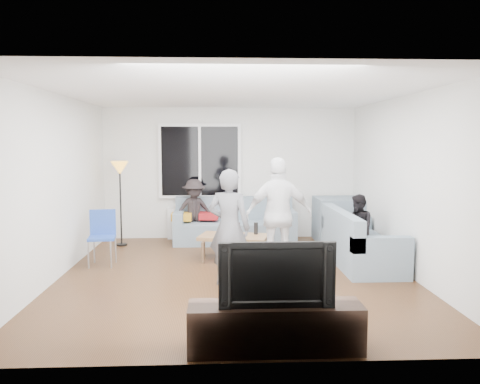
{
  "coord_description": "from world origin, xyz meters",
  "views": [
    {
      "loc": [
        -0.23,
        -6.68,
        1.92
      ],
      "look_at": [
        0.1,
        0.6,
        1.15
      ],
      "focal_mm": 35.35,
      "sensor_mm": 36.0,
      "label": 1
    }
  ],
  "objects_px": {
    "spectator_right": "(358,228)",
    "television": "(276,272)",
    "sofa_back_section": "(235,220)",
    "coffee_table": "(234,247)",
    "player_right": "(279,215)",
    "spectator_back": "(194,211)",
    "player_left": "(229,227)",
    "side_chair": "(102,238)",
    "sofa_right_section": "(362,237)",
    "floor_lamp": "(121,204)",
    "tv_console": "(275,327)"
  },
  "relations": [
    {
      "from": "sofa_back_section",
      "to": "television",
      "type": "distance_m",
      "value": 4.79
    },
    {
      "from": "spectator_right",
      "to": "sofa_right_section",
      "type": "bearing_deg",
      "value": -8.19
    },
    {
      "from": "sofa_back_section",
      "to": "coffee_table",
      "type": "distance_m",
      "value": 1.35
    },
    {
      "from": "coffee_table",
      "to": "player_left",
      "type": "distance_m",
      "value": 1.52
    },
    {
      "from": "player_right",
      "to": "television",
      "type": "relative_size",
      "value": 1.63
    },
    {
      "from": "player_left",
      "to": "sofa_right_section",
      "type": "bearing_deg",
      "value": -136.78
    },
    {
      "from": "coffee_table",
      "to": "television",
      "type": "height_order",
      "value": "television"
    },
    {
      "from": "floor_lamp",
      "to": "spectator_right",
      "type": "height_order",
      "value": "floor_lamp"
    },
    {
      "from": "sofa_back_section",
      "to": "spectator_right",
      "type": "height_order",
      "value": "spectator_right"
    },
    {
      "from": "floor_lamp",
      "to": "coffee_table",
      "type": "bearing_deg",
      "value": -29.13
    },
    {
      "from": "coffee_table",
      "to": "side_chair",
      "type": "xyz_separation_m",
      "value": [
        -2.06,
        -0.31,
        0.23
      ]
    },
    {
      "from": "coffee_table",
      "to": "television",
      "type": "xyz_separation_m",
      "value": [
        0.27,
        -3.44,
        0.54
      ]
    },
    {
      "from": "sofa_back_section",
      "to": "side_chair",
      "type": "xyz_separation_m",
      "value": [
        -2.12,
        -1.63,
        0.01
      ]
    },
    {
      "from": "floor_lamp",
      "to": "television",
      "type": "relative_size",
      "value": 1.49
    },
    {
      "from": "side_chair",
      "to": "player_right",
      "type": "height_order",
      "value": "player_right"
    },
    {
      "from": "sofa_back_section",
      "to": "side_chair",
      "type": "bearing_deg",
      "value": -142.44
    },
    {
      "from": "player_right",
      "to": "tv_console",
      "type": "bearing_deg",
      "value": 77.57
    },
    {
      "from": "side_chair",
      "to": "spectator_back",
      "type": "bearing_deg",
      "value": 43.69
    },
    {
      "from": "sofa_back_section",
      "to": "player_left",
      "type": "bearing_deg",
      "value": -93.48
    },
    {
      "from": "spectator_back",
      "to": "floor_lamp",
      "type": "bearing_deg",
      "value": 174.7
    },
    {
      "from": "side_chair",
      "to": "player_left",
      "type": "height_order",
      "value": "player_left"
    },
    {
      "from": "player_left",
      "to": "player_right",
      "type": "height_order",
      "value": "player_right"
    },
    {
      "from": "spectator_back",
      "to": "television",
      "type": "height_order",
      "value": "spectator_back"
    },
    {
      "from": "coffee_table",
      "to": "tv_console",
      "type": "xyz_separation_m",
      "value": [
        0.27,
        -3.44,
        0.02
      ]
    },
    {
      "from": "player_right",
      "to": "sofa_right_section",
      "type": "bearing_deg",
      "value": -169.56
    },
    {
      "from": "sofa_back_section",
      "to": "television",
      "type": "relative_size",
      "value": 2.2
    },
    {
      "from": "player_right",
      "to": "spectator_back",
      "type": "distance_m",
      "value": 2.52
    },
    {
      "from": "sofa_right_section",
      "to": "tv_console",
      "type": "distance_m",
      "value": 3.52
    },
    {
      "from": "sofa_back_section",
      "to": "side_chair",
      "type": "distance_m",
      "value": 2.68
    },
    {
      "from": "player_right",
      "to": "spectator_right",
      "type": "relative_size",
      "value": 1.57
    },
    {
      "from": "spectator_right",
      "to": "television",
      "type": "distance_m",
      "value": 3.69
    },
    {
      "from": "side_chair",
      "to": "floor_lamp",
      "type": "relative_size",
      "value": 0.55
    },
    {
      "from": "sofa_right_section",
      "to": "player_left",
      "type": "relative_size",
      "value": 1.27
    },
    {
      "from": "side_chair",
      "to": "floor_lamp",
      "type": "distance_m",
      "value": 1.5
    },
    {
      "from": "spectator_back",
      "to": "spectator_right",
      "type": "bearing_deg",
      "value": -43.73
    },
    {
      "from": "tv_console",
      "to": "floor_lamp",
      "type": "bearing_deg",
      "value": 116.95
    },
    {
      "from": "television",
      "to": "spectator_right",
      "type": "bearing_deg",
      "value": 61.9
    },
    {
      "from": "floor_lamp",
      "to": "player_left",
      "type": "distance_m",
      "value": 3.21
    },
    {
      "from": "sofa_right_section",
      "to": "floor_lamp",
      "type": "relative_size",
      "value": 1.28
    },
    {
      "from": "sofa_right_section",
      "to": "television",
      "type": "distance_m",
      "value": 3.53
    },
    {
      "from": "side_chair",
      "to": "coffee_table",
      "type": "bearing_deg",
      "value": 1.21
    },
    {
      "from": "sofa_back_section",
      "to": "floor_lamp",
      "type": "xyz_separation_m",
      "value": [
        -2.12,
        -0.18,
        0.36
      ]
    },
    {
      "from": "player_right",
      "to": "spectator_right",
      "type": "height_order",
      "value": "player_right"
    },
    {
      "from": "sofa_back_section",
      "to": "spectator_back",
      "type": "distance_m",
      "value": 0.8
    },
    {
      "from": "coffee_table",
      "to": "spectator_back",
      "type": "relative_size",
      "value": 0.9
    },
    {
      "from": "sofa_back_section",
      "to": "television",
      "type": "height_order",
      "value": "television"
    },
    {
      "from": "player_left",
      "to": "spectator_back",
      "type": "relative_size",
      "value": 1.29
    },
    {
      "from": "sofa_right_section",
      "to": "spectator_back",
      "type": "xyz_separation_m",
      "value": [
        -2.72,
        1.75,
        0.19
      ]
    },
    {
      "from": "player_left",
      "to": "player_right",
      "type": "xyz_separation_m",
      "value": [
        0.75,
        0.64,
        0.07
      ]
    },
    {
      "from": "spectator_right",
      "to": "floor_lamp",
      "type": "bearing_deg",
      "value": -116.44
    }
  ]
}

